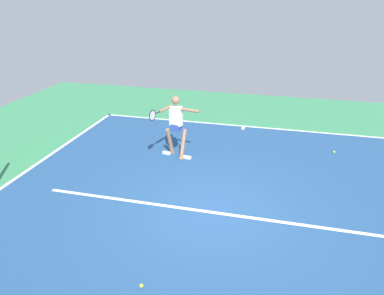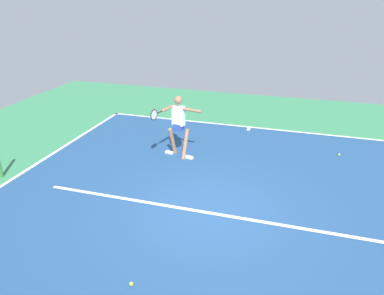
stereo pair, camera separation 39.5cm
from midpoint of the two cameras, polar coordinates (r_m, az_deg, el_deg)
The scene contains 9 objects.
ground_plane at distance 8.31m, azimuth 1.76°, elevation -9.72°, with size 20.03×20.03×0.00m, color #388456.
court_surface at distance 8.30m, azimuth 1.76°, elevation -9.71°, with size 10.54×11.37×0.00m, color navy.
court_line_baseline_near at distance 13.32m, azimuth 7.12°, elevation 3.26°, with size 10.54×0.10×0.01m, color white.
court_line_sideline_right at distance 10.57m, azimuth -27.15°, elevation -4.82°, with size 0.10×11.37×0.01m, color white.
court_line_service at distance 8.26m, azimuth 1.68°, elevation -9.90°, with size 7.91×0.10×0.01m, color white.
court_line_centre_mark at distance 13.14m, azimuth 7.01°, elevation 2.97°, with size 0.10×0.30×0.01m, color white.
tennis_player at distance 10.45m, azimuth -3.61°, elevation 3.80°, with size 1.18×1.23×1.82m.
tennis_ball_near_service_line at distance 11.76m, azimuth 20.04°, elevation -0.65°, with size 0.07×0.07×0.07m, color #C6E53D.
tennis_ball_far_corner at distance 6.58m, azimuth -9.57°, elevation -20.17°, with size 0.07×0.07×0.07m, color #C6E53D.
Camera 1 is at (-1.29, 6.86, 4.52)m, focal length 34.83 mm.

